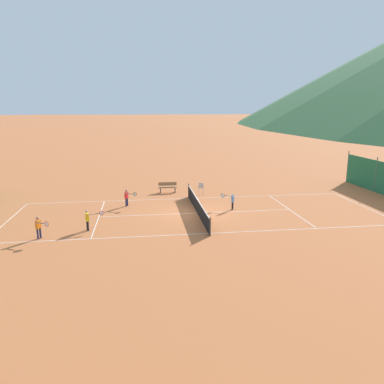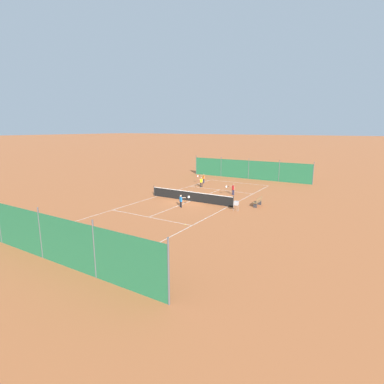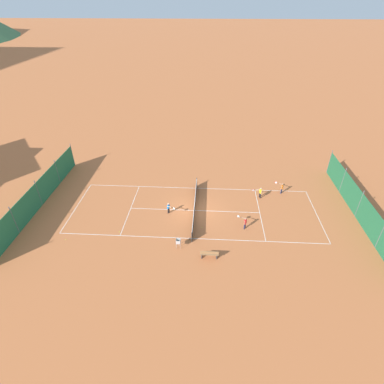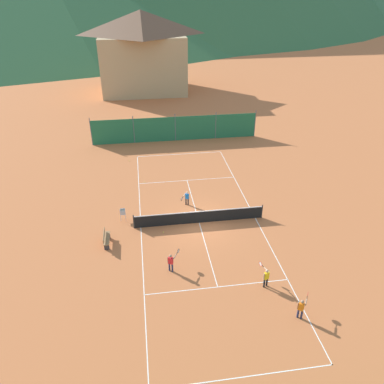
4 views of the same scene
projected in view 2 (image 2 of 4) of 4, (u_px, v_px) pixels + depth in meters
name	position (u px, v px, depth m)	size (l,w,h in m)	color
ground_plane	(191.00, 201.00, 29.48)	(600.00, 600.00, 0.00)	#BC6638
court_line_markings	(191.00, 201.00, 29.48)	(8.25, 23.85, 0.01)	white
tennis_net	(191.00, 196.00, 29.38)	(9.18, 0.08, 1.06)	#2D2D2D
windscreen_fence_far	(41.00, 235.00, 16.29)	(17.28, 0.08, 2.90)	#236B42
windscreen_fence_near	(249.00, 170.00, 42.12)	(17.28, 0.08, 2.90)	#236B42
player_near_service	(201.00, 181.00, 36.26)	(0.39, 1.06, 1.22)	black
player_near_baseline	(233.00, 189.00, 31.97)	(0.79, 0.87, 1.21)	#23284C
player_far_baseline	(181.00, 200.00, 27.00)	(0.72, 0.85, 1.14)	black
player_far_service	(203.00, 178.00, 38.81)	(0.83, 0.84, 1.22)	#23284C
tennis_ball_alley_left	(163.00, 248.00, 17.81)	(0.07, 0.07, 0.07)	#CCE033
tennis_ball_near_corner	(218.00, 202.00, 28.82)	(0.07, 0.07, 0.07)	#CCE033
tennis_ball_by_net_left	(185.00, 225.00, 22.14)	(0.07, 0.07, 0.07)	#CCE033
ball_hopper	(236.00, 204.00, 25.71)	(0.36, 0.36, 0.89)	#B7B7BC
courtside_bench	(258.00, 202.00, 27.39)	(0.36, 1.50, 0.84)	olive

